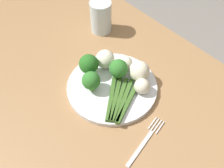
# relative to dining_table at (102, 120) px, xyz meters

# --- Properties ---
(dining_table) EXTENTS (1.44, 0.80, 0.76)m
(dining_table) POSITION_rel_dining_table_xyz_m (0.00, 0.00, 0.00)
(dining_table) COLOR #9E754C
(dining_table) RESTS_ON ground_plane
(plate) EXTENTS (0.27, 0.27, 0.01)m
(plate) POSITION_rel_dining_table_xyz_m (-0.01, 0.05, 0.12)
(plate) COLOR white
(plate) RESTS_ON dining_table
(asparagus_bundle) EXTENTS (0.13, 0.16, 0.01)m
(asparagus_bundle) POSITION_rel_dining_table_xyz_m (0.04, 0.03, 0.13)
(asparagus_bundle) COLOR #3D6626
(asparagus_bundle) RESTS_ON plate
(broccoli_near_center) EXTENTS (0.05, 0.05, 0.07)m
(broccoli_near_center) POSITION_rel_dining_table_xyz_m (-0.04, 0.00, 0.16)
(broccoli_near_center) COLOR #609E3D
(broccoli_near_center) RESTS_ON plate
(broccoli_back_right) EXTENTS (0.06, 0.06, 0.07)m
(broccoli_back_right) POSITION_rel_dining_table_xyz_m (-0.09, 0.03, 0.16)
(broccoli_back_right) COLOR #568E33
(broccoli_back_right) RESTS_ON plate
(broccoli_front) EXTENTS (0.06, 0.06, 0.07)m
(broccoli_front) POSITION_rel_dining_table_xyz_m (-0.02, 0.09, 0.16)
(broccoli_front) COLOR #609E3D
(broccoli_front) RESTS_ON plate
(cauliflower_mid) EXTENTS (0.06, 0.06, 0.06)m
(cauliflower_mid) POSITION_rel_dining_table_xyz_m (0.02, 0.13, 0.15)
(cauliflower_mid) COLOR silver
(cauliflower_mid) RESTS_ON plate
(cauliflower_left) EXTENTS (0.05, 0.05, 0.05)m
(cauliflower_left) POSITION_rel_dining_table_xyz_m (-0.04, 0.13, 0.15)
(cauliflower_left) COLOR white
(cauliflower_left) RESTS_ON plate
(cauliflower_right) EXTENTS (0.06, 0.06, 0.06)m
(cauliflower_right) POSITION_rel_dining_table_xyz_m (-0.09, 0.09, 0.15)
(cauliflower_right) COLOR white
(cauliflower_right) RESTS_ON plate
(cauliflower_outer_edge) EXTENTS (0.05, 0.05, 0.05)m
(cauliflower_outer_edge) POSITION_rel_dining_table_xyz_m (0.06, 0.10, 0.15)
(cauliflower_outer_edge) COLOR silver
(cauliflower_outer_edge) RESTS_ON plate
(fork) EXTENTS (0.06, 0.16, 0.00)m
(fork) POSITION_rel_dining_table_xyz_m (0.18, 0.00, 0.11)
(fork) COLOR silver
(fork) RESTS_ON dining_table
(water_glass) EXTENTS (0.08, 0.08, 0.12)m
(water_glass) POSITION_rel_dining_table_xyz_m (-0.25, 0.21, 0.17)
(water_glass) COLOR silver
(water_glass) RESTS_ON dining_table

